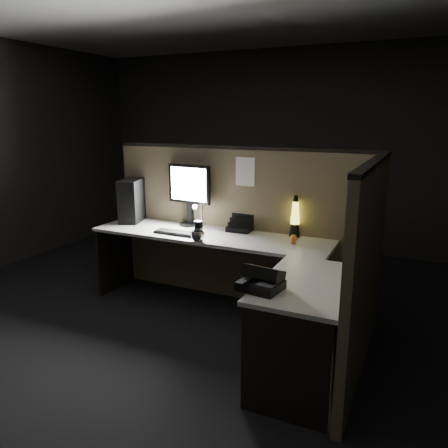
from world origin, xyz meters
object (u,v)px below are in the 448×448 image
at_px(pc_tower, 133,200).
at_px(monitor, 189,189).
at_px(desk_phone, 261,280).
at_px(keyboard, 176,233).
at_px(lava_lamp, 295,220).

bearing_deg(pc_tower, monitor, -9.16).
bearing_deg(desk_phone, monitor, 142.77).
distance_m(pc_tower, desk_phone, 2.24).
distance_m(monitor, keyboard, 0.51).
height_order(monitor, desk_phone, monitor).
relative_size(keyboard, lava_lamp, 1.07).
relative_size(pc_tower, keyboard, 1.08).
bearing_deg(keyboard, monitor, 97.70).
distance_m(keyboard, lava_lamp, 1.12).
bearing_deg(pc_tower, desk_phone, -49.65).
relative_size(pc_tower, lava_lamp, 1.15).
distance_m(pc_tower, lava_lamp, 1.73).
relative_size(monitor, keyboard, 1.49).
height_order(keyboard, lava_lamp, lava_lamp).
relative_size(monitor, desk_phone, 2.09).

